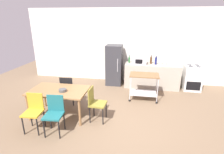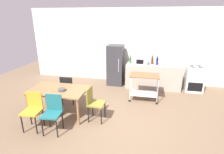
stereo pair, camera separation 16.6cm
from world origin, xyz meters
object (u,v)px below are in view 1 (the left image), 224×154
(microwave, at_px, (140,60))
(fruit_bowl, at_px, (63,90))
(chair_olive, at_px, (95,102))
(bottle_sesame_oil, at_px, (129,60))
(refrigerator, at_px, (114,65))
(chair_teal, at_px, (54,112))
(stove_oven, at_px, (192,78))
(bottle_vinegar, at_px, (156,61))
(bottle_hot_sauce, at_px, (165,62))
(chair_mustard, at_px, (34,110))
(dining_table, at_px, (59,93))
(chair_black, at_px, (68,88))
(bottle_sparkling_water, at_px, (151,60))
(bottle_olive_oil, at_px, (161,61))
(kitchen_cart, at_px, (144,83))

(microwave, relative_size, fruit_bowl, 2.35)
(fruit_bowl, bearing_deg, chair_olive, 1.57)
(bottle_sesame_oil, bearing_deg, refrigerator, 177.37)
(fruit_bowl, bearing_deg, bottle_sesame_oil, 61.16)
(chair_teal, relative_size, stove_oven, 0.97)
(bottle_vinegar, relative_size, bottle_hot_sauce, 1.18)
(chair_mustard, height_order, refrigerator, refrigerator)
(microwave, distance_m, bottle_vinegar, 0.57)
(dining_table, distance_m, chair_black, 0.68)
(bottle_sparkling_water, bearing_deg, stove_oven, -2.88)
(dining_table, relative_size, microwave, 3.26)
(chair_mustard, bearing_deg, chair_olive, 21.39)
(chair_teal, bearing_deg, chair_olive, 34.23)
(bottle_vinegar, height_order, bottle_hot_sauce, bottle_vinegar)
(dining_table, relative_size, bottle_olive_oil, 4.83)
(bottle_hot_sauce, bearing_deg, microwave, -179.42)
(chair_mustard, xyz_separation_m, chair_black, (0.26, 1.36, 0.00))
(microwave, height_order, bottle_olive_oil, bottle_olive_oil)
(chair_mustard, distance_m, bottle_sesame_oil, 3.84)
(chair_teal, relative_size, fruit_bowl, 4.55)
(dining_table, xyz_separation_m, chair_black, (-0.05, 0.66, -0.15))
(stove_oven, xyz_separation_m, refrigerator, (-2.90, 0.08, 0.32))
(bottle_sesame_oil, relative_size, fruit_bowl, 1.46)
(chair_mustard, xyz_separation_m, refrigerator, (1.35, 3.31, 0.26))
(stove_oven, height_order, bottle_hot_sauce, bottle_hot_sauce)
(chair_olive, xyz_separation_m, kitchen_cart, (1.21, 1.46, 0.05))
(chair_teal, bearing_deg, fruit_bowl, 90.46)
(kitchen_cart, distance_m, bottle_sparkling_water, 1.32)
(bottle_sesame_oil, relative_size, bottle_olive_oil, 0.92)
(chair_olive, xyz_separation_m, bottle_hot_sauce, (1.94, 2.56, 0.49))
(bottle_vinegar, bearing_deg, stove_oven, 0.58)
(bottle_sesame_oil, bearing_deg, bottle_sparkling_water, 1.51)
(chair_black, bearing_deg, chair_olive, 141.99)
(dining_table, height_order, bottle_olive_oil, bottle_olive_oil)
(chair_teal, bearing_deg, bottle_olive_oil, 45.88)
(dining_table, relative_size, stove_oven, 1.63)
(bottle_sesame_oil, bearing_deg, fruit_bowl, -118.84)
(stove_oven, relative_size, bottle_sparkling_water, 2.94)
(refrigerator, height_order, microwave, refrigerator)
(bottle_sparkling_water, height_order, bottle_olive_oil, bottle_sparkling_water)
(bottle_sparkling_water, distance_m, bottle_olive_oil, 0.37)
(dining_table, distance_m, stove_oven, 4.70)
(bottle_sesame_oil, height_order, bottle_vinegar, bottle_vinegar)
(chair_mustard, height_order, chair_black, same)
(stove_oven, height_order, refrigerator, refrigerator)
(stove_oven, relative_size, bottle_olive_oil, 2.97)
(refrigerator, xyz_separation_m, bottle_hot_sauce, (1.89, -0.12, 0.24))
(chair_olive, distance_m, bottle_hot_sauce, 3.25)
(stove_oven, bearing_deg, bottle_sesame_oil, 178.65)
(chair_teal, bearing_deg, kitchen_cart, 41.33)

